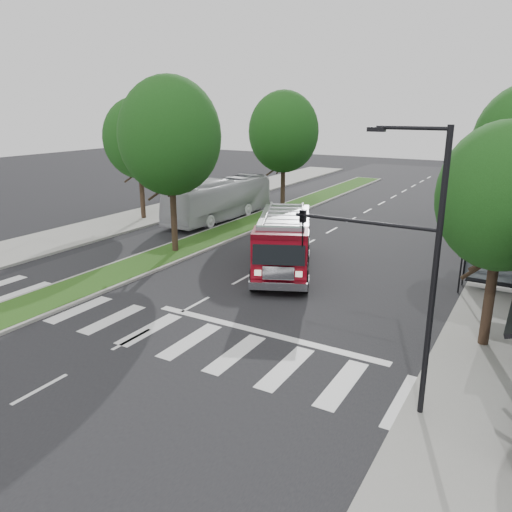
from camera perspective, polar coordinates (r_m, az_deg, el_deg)
The scene contains 12 objects.
ground at distance 22.35m, azimuth -6.91°, elevation -5.53°, with size 140.00×140.00×0.00m, color black.
sidewalk_left at distance 38.77m, azimuth -15.24°, elevation 3.69°, with size 5.00×80.00×0.15m, color gray.
median at distance 40.00m, azimuth 1.72°, elevation 4.66°, with size 3.00×50.00×0.15m.
bus_shelter at distance 25.40m, azimuth 25.92°, elevation 0.46°, with size 3.20×1.60×2.61m.
tree_right_near at distance 18.66m, azimuth 26.46°, elevation 6.02°, with size 4.40×4.40×8.05m.
tree_median_near at distance 29.19m, azimuth -9.81°, elevation 13.33°, with size 5.80×5.80×10.16m.
tree_median_far at distance 40.94m, azimuth 3.18°, elevation 13.98°, with size 5.60×5.60×9.72m.
tree_left_mid at distance 39.01m, azimuth -13.28°, elevation 12.96°, with size 5.20×5.20×9.16m.
streetlight_right_near at distance 13.77m, azimuth 16.32°, elevation 0.25°, with size 4.08×0.22×8.00m.
streetlight_right_far at distance 36.68m, azimuth 26.78°, elevation 8.79°, with size 2.11×0.20×8.00m.
fire_engine at distance 26.53m, azimuth 3.15°, elevation 1.53°, with size 6.04×9.20×3.09m.
city_bus at distance 38.93m, azimuth -4.16°, elevation 6.50°, with size 2.61×11.14×3.10m, color silver.
Camera 1 is at (12.65, -16.40, 8.40)m, focal length 35.00 mm.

